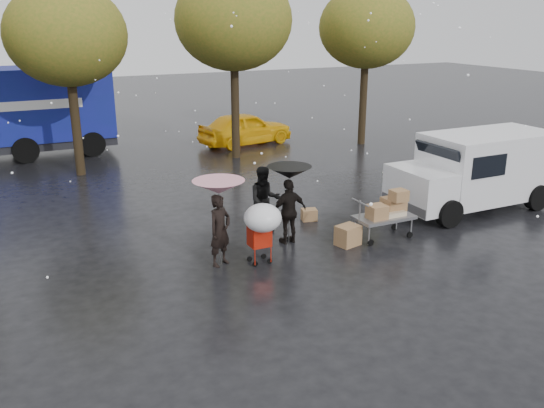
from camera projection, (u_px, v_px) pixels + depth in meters
name	position (u px, v px, depth m)	size (l,w,h in m)	color
ground	(301.00, 258.00, 13.48)	(90.00, 90.00, 0.00)	black
person_pink	(220.00, 230.00, 12.87)	(0.60, 0.40, 1.66)	black
person_middle	(265.00, 200.00, 14.80)	(0.86, 0.67, 1.77)	black
person_black	(289.00, 211.00, 14.15)	(0.96, 0.40, 1.64)	black
umbrella_pink	(219.00, 187.00, 12.55)	(1.16, 1.16, 1.99)	#4C4C4C
umbrella_black	(289.00, 172.00, 13.84)	(1.08, 1.08, 1.96)	#4C4C4C
vendor_cart	(387.00, 210.00, 14.53)	(1.52, 0.80, 1.27)	slate
shopping_cart	(262.00, 221.00, 12.76)	(0.84, 0.84, 1.46)	#AE1A09
white_van	(477.00, 169.00, 16.68)	(4.91, 2.18, 2.20)	white
blue_truck	(10.00, 114.00, 22.51)	(8.30, 2.60, 3.50)	navy
box_ground_near	(348.00, 235.00, 14.17)	(0.55, 0.44, 0.50)	#8C5B3D
box_ground_far	(309.00, 215.00, 15.92)	(0.41, 0.32, 0.32)	#8C5B3D
yellow_taxi	(245.00, 128.00, 25.17)	(1.69, 4.19, 1.43)	yellow
tree_row	(156.00, 27.00, 20.28)	(21.60, 4.40, 7.12)	black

